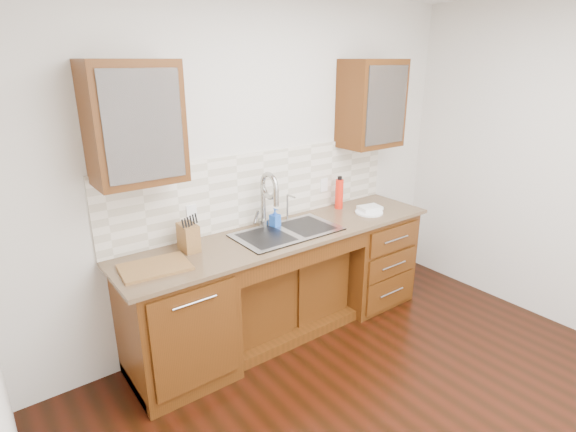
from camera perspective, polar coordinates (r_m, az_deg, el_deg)
wall_back at (r=3.70m, az=-3.73°, el=6.03°), size 4.00×0.10×2.70m
base_cabinet_left at (r=3.35m, az=-13.93°, el=-13.01°), size 0.70×0.62×0.88m
base_cabinet_center at (r=3.85m, az=-1.17°, el=-9.36°), size 1.20×0.44×0.70m
base_cabinet_right at (r=4.32m, az=9.86°, el=-5.01°), size 0.70×0.62×0.88m
countertop at (r=3.54m, az=-0.24°, el=-2.26°), size 2.70×0.65×0.03m
backsplash at (r=3.69m, az=-3.16°, el=3.67°), size 2.70×0.02×0.59m
sink at (r=3.56m, az=-0.10°, el=-3.38°), size 0.84×0.46×0.19m
faucet at (r=3.60m, az=-3.18°, el=1.69°), size 0.04×0.04×0.40m
filter_tap at (r=3.77m, az=-0.08°, el=1.26°), size 0.02×0.02×0.24m
upper_cabinet_left at (r=2.97m, az=-18.99°, el=11.09°), size 0.55×0.34×0.75m
upper_cabinet_right at (r=4.13m, az=10.54°, el=13.82°), size 0.55×0.34×0.75m
outlet_left at (r=3.40m, az=-12.15°, el=0.40°), size 0.08×0.01×0.12m
outlet_right at (r=4.08m, az=4.58°, el=3.95°), size 0.08×0.01×0.12m
soap_bottle at (r=3.62m, az=-1.67°, el=-0.23°), size 0.08×0.08×0.16m
water_bottle at (r=4.09m, az=6.51°, el=2.79°), size 0.08×0.08×0.27m
plate at (r=4.03m, az=10.25°, el=0.46°), size 0.26×0.26×0.01m
dish_towel at (r=4.08m, az=10.35°, el=1.02°), size 0.22×0.17×0.03m
knife_block at (r=3.25m, az=-12.53°, el=-2.65°), size 0.11×0.18×0.20m
cutting_board at (r=3.06m, az=-16.54°, el=-6.25°), size 0.46×0.35×0.02m
cup_left_a at (r=2.95m, az=-20.75°, el=9.86°), size 0.17×0.17×0.10m
cup_left_b at (r=3.02m, az=-16.66°, el=10.41°), size 0.13×0.13×0.09m
cup_right_a at (r=4.08m, az=9.71°, el=13.06°), size 0.13×0.13×0.09m
cup_right_b at (r=4.21m, az=11.48°, el=13.11°), size 0.13×0.13×0.09m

